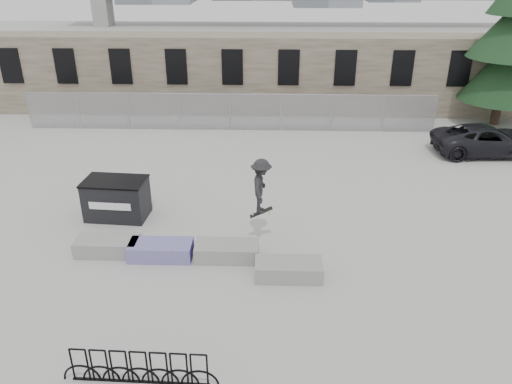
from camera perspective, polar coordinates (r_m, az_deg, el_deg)
ground at (r=16.32m, az=-6.38°, el=-7.07°), size 120.00×120.00×0.00m
stone_wall at (r=30.59m, az=-2.52°, el=13.35°), size 36.00×2.58×4.50m
chainlink_fence at (r=27.28m, az=-3.02°, el=9.16°), size 22.06×0.06×2.02m
planter_far_left at (r=16.82m, az=-16.60°, el=-5.87°), size 2.00×0.90×0.52m
planter_center_left at (r=16.20m, az=-10.84°, el=-6.49°), size 2.00×0.90×0.52m
planter_center_right at (r=15.89m, az=-3.34°, el=-6.69°), size 2.00×0.90×0.52m
planter_offset at (r=15.05m, az=3.74°, el=-8.77°), size 2.00×0.90×0.52m
dumpster at (r=18.78m, az=-15.65°, el=-0.72°), size 2.31×1.51×1.46m
bike_rack at (r=12.06m, az=-13.20°, el=-18.98°), size 3.59×0.16×0.90m
suv at (r=26.36m, az=24.89°, el=5.41°), size 5.15×2.56×1.40m
skateboarder at (r=16.06m, az=0.60°, el=0.66°), size 0.77×1.23×2.04m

